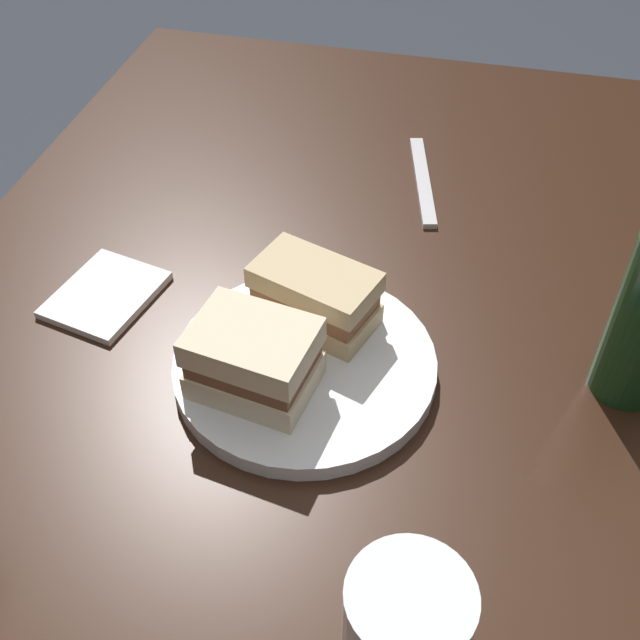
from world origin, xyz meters
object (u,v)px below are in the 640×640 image
at_px(sandwich_half_right, 253,359).
at_px(napkin, 105,295).
at_px(sandwich_half_left, 315,296).
at_px(fork, 423,181).
at_px(plate, 305,365).

relative_size(sandwich_half_right, napkin, 1.04).
bearing_deg(napkin, sandwich_half_right, -115.47).
distance_m(sandwich_half_left, fork, 0.29).
height_order(plate, napkin, plate).
distance_m(sandwich_half_right, fork, 0.38).
distance_m(plate, sandwich_half_right, 0.07).
xyz_separation_m(sandwich_half_right, napkin, (0.09, 0.19, -0.05)).
height_order(sandwich_half_left, fork, sandwich_half_left).
bearing_deg(napkin, plate, -102.58).
xyz_separation_m(sandwich_half_left, sandwich_half_right, (-0.09, 0.03, 0.00)).
xyz_separation_m(sandwich_half_right, fork, (0.37, -0.10, -0.05)).
bearing_deg(sandwich_half_left, plate, -176.47).
bearing_deg(sandwich_half_right, fork, -14.81).
bearing_deg(plate, sandwich_half_left, 3.53).
bearing_deg(sandwich_half_right, napkin, 64.53).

